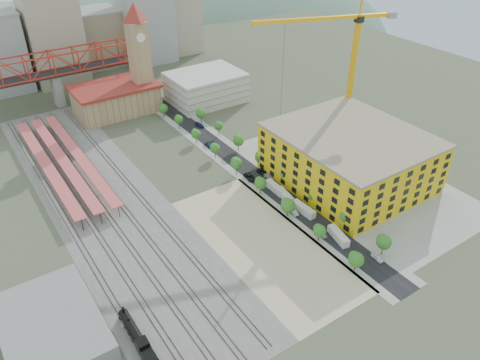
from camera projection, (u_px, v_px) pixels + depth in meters
ground at (219, 190)px, 164.76m from camera, size 400.00×400.00×0.00m
ballast_strip at (103, 199)px, 160.03m from camera, size 36.00×165.00×0.06m
dirt_lot at (263, 243)px, 141.01m from camera, size 28.00×67.00×0.06m
street_asphalt at (234, 159)px, 182.64m from camera, size 12.00×170.00×0.06m
sidewalk_west at (222, 163)px, 180.07m from camera, size 3.00×170.00×0.04m
sidewalk_east at (246, 155)px, 185.22m from camera, size 3.00×170.00×0.04m
construction_pad at (352, 177)px, 171.93m from camera, size 50.00×90.00×0.06m
rail_tracks at (98, 201)px, 159.12m from camera, size 26.56×160.00×0.18m
platform_canopies at (63, 160)px, 174.60m from camera, size 16.00×80.00×4.12m
station_hall at (116, 98)px, 215.66m from camera, size 38.00×24.00×13.10m
clock_tower at (138, 47)px, 208.30m from camera, size 12.00×12.00×52.00m
parking_garage at (206, 87)px, 226.34m from camera, size 34.00×26.00×14.00m
truss_bridge at (52, 67)px, 215.58m from camera, size 94.00×9.60×25.60m
construction_building at (349, 157)px, 165.39m from camera, size 44.60×50.60×18.80m
warehouse at (51, 327)px, 111.68m from camera, size 22.00×32.00×5.00m
street_trees at (249, 170)px, 175.72m from camera, size 15.40×124.40×8.00m
skyline at (92, 29)px, 254.51m from camera, size 133.00×46.00×60.00m
distant_hills at (109, 110)px, 409.87m from camera, size 647.00×264.00×227.00m
locomotive at (137, 338)px, 109.82m from camera, size 2.70×20.83×5.21m
tower_crane at (345, 55)px, 176.79m from camera, size 51.98×21.31×58.58m
site_trailer_a at (338, 236)px, 141.90m from camera, size 4.27×9.42×2.50m
site_trailer_b at (303, 209)px, 153.18m from camera, size 2.86×9.48×2.57m
site_trailer_c at (285, 195)px, 160.01m from camera, size 3.67×8.82×2.34m
site_trailer_d at (275, 188)px, 163.86m from camera, size 2.52×8.96×2.44m
car_0 at (322, 234)px, 143.68m from camera, size 1.99×4.29×1.42m
car_1 at (294, 212)px, 153.01m from camera, size 2.04×4.44×1.41m
car_2 at (250, 177)px, 170.31m from camera, size 3.40×6.07×1.60m
car_3 at (209, 146)px, 190.37m from camera, size 2.13×4.66×1.32m
car_4 at (377, 258)px, 134.68m from camera, size 2.08×4.35×1.44m
car_5 at (269, 177)px, 170.65m from camera, size 1.97×4.42×1.41m
car_6 at (263, 172)px, 173.37m from camera, size 2.80×5.25×1.40m
car_7 at (200, 125)px, 205.95m from camera, size 2.48×5.00×1.40m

